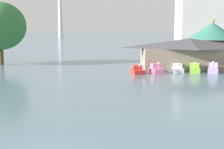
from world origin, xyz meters
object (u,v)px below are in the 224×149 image
background_building_block (220,14)px  green_roof_pavilion (213,39)px  pedal_boat_red (137,70)px  pedal_boat_lime (195,69)px  pedal_boat_pink (157,69)px  pedal_boat_white (178,69)px  pedal_boat_lavender (214,69)px  boathouse (189,53)px  shoreline_tree_tall_left (0,26)px

background_building_block → green_roof_pavilion: bearing=-110.1°
pedal_boat_red → pedal_boat_lime: size_ratio=1.10×
pedal_boat_pink → pedal_boat_red: bearing=-92.4°
pedal_boat_red → pedal_boat_white: bearing=88.4°
pedal_boat_red → pedal_boat_lime: (8.70, 1.12, 0.12)m
green_roof_pavilion → pedal_boat_lavender: bearing=-106.8°
boathouse → pedal_boat_red: bearing=-145.5°
pedal_boat_white → pedal_boat_pink: bearing=-73.7°
pedal_boat_lime → green_roof_pavilion: green_roof_pavilion is taller
shoreline_tree_tall_left → green_roof_pavilion: bearing=12.9°
pedal_boat_lime → pedal_boat_lavender: pedal_boat_lavender is taller
background_building_block → pedal_boat_lime: bearing=-111.2°
pedal_boat_lavender → background_building_block: bearing=179.9°
pedal_boat_red → pedal_boat_white: 6.32m
pedal_boat_lavender → background_building_block: 74.02m
boathouse → shoreline_tree_tall_left: 33.56m
pedal_boat_pink → pedal_boat_lavender: size_ratio=1.02×
pedal_boat_white → pedal_boat_lavender: size_ratio=0.76×
boathouse → background_building_block: bearing=67.5°
pedal_boat_white → green_roof_pavilion: 23.18m
pedal_boat_red → background_building_block: 79.12m
shoreline_tree_tall_left → background_building_block: (59.21, 58.17, 4.97)m
pedal_boat_red → shoreline_tree_tall_left: (-23.86, 11.67, 6.55)m
pedal_boat_red → pedal_boat_lavender: pedal_boat_lavender is taller
pedal_boat_lime → background_building_block: (26.65, 68.72, 11.40)m
boathouse → background_building_block: size_ratio=0.53×
pedal_boat_pink → boathouse: size_ratio=0.19×
pedal_boat_lavender → boathouse: boathouse is taller
pedal_boat_pink → pedal_boat_white: pedal_boat_pink is taller
pedal_boat_lime → shoreline_tree_tall_left: shoreline_tree_tall_left is taller
green_roof_pavilion → background_building_block: size_ratio=0.35×
pedal_boat_white → green_roof_pavilion: bearing=151.7°
green_roof_pavilion → pedal_boat_lime: bearing=-113.7°
pedal_boat_red → pedal_boat_white: (6.18, 1.28, 0.07)m
shoreline_tree_tall_left → background_building_block: size_ratio=0.37×
pedal_boat_white → shoreline_tree_tall_left: (-30.05, 10.39, 6.48)m
pedal_boat_lavender → green_roof_pavilion: 21.63m
pedal_boat_pink → background_building_block: (32.51, 69.46, 11.43)m
boathouse → background_building_block: background_building_block is taller
green_roof_pavilion → pedal_boat_white: bearing=-119.7°
pedal_boat_lime → boathouse: (0.24, 5.04, 2.01)m
pedal_boat_red → boathouse: boathouse is taller
pedal_boat_pink → pedal_boat_white: size_ratio=1.33×
pedal_boat_white → pedal_boat_lime: size_ratio=0.84×
pedal_boat_red → green_roof_pavilion: green_roof_pavilion is taller
pedal_boat_lime → green_roof_pavilion: (8.80, 20.03, 3.80)m
background_building_block → pedal_boat_lavender: bearing=-109.2°
boathouse → shoreline_tree_tall_left: (-32.81, 5.51, 4.42)m
pedal_boat_red → background_building_block: (35.35, 69.84, 11.51)m
pedal_boat_red → shoreline_tree_tall_left: 27.36m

